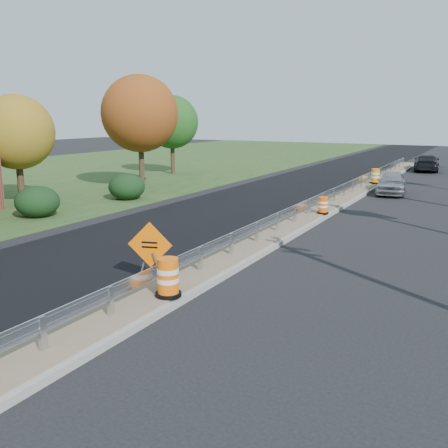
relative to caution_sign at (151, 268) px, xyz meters
The scene contains 16 objects.
ground 5.32m from the caution_sign, 79.83° to the left, with size 140.00×140.00×0.00m, color black.
grass_verge_near 27.64m from the caution_sign, 146.59° to the left, with size 30.00×120.00×0.03m, color #27471E.
milled_overlay 15.61m from the caution_sign, 102.83° to the left, with size 7.20×120.00×0.01m, color black.
median 13.25m from the caution_sign, 85.95° to the left, with size 1.60×55.00×0.23m.
guardrail 14.25m from the caution_sign, 86.24° to the left, with size 0.10×46.15×0.72m.
hedge_mid 11.79m from the caution_sign, 153.73° to the left, with size 2.09×2.09×1.52m, color black.
hedge_north 15.07m from the caution_sign, 131.91° to the left, with size 2.09×2.09×1.52m, color black.
tree_near_yellow 16.17m from the caution_sign, 152.84° to the left, with size 3.96×3.96×5.88m.
tree_near_red 19.91m from the caution_sign, 128.41° to the left, with size 4.95×4.95×7.35m.
tree_near_back 27.93m from the caution_sign, 122.98° to the left, with size 4.29×4.29×6.37m.
caution_sign is the anchor object (origin of this frame).
barrel_median_near 1.78m from the caution_sign, 38.65° to the right, with size 0.68×0.68×1.00m.
barrel_median_mid 11.58m from the caution_sign, 82.63° to the left, with size 0.54×0.54×0.79m.
barrel_median_far 23.54m from the caution_sign, 86.78° to the left, with size 0.68×0.68×1.00m.
car_silver 20.95m from the caution_sign, 82.03° to the left, with size 1.67×4.16×1.42m, color #A7A6AB.
car_dark_far 35.76m from the caution_sign, 84.99° to the left, with size 2.02×4.97×1.44m, color black.
Camera 1 is at (7.51, -16.30, 4.78)m, focal length 40.00 mm.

